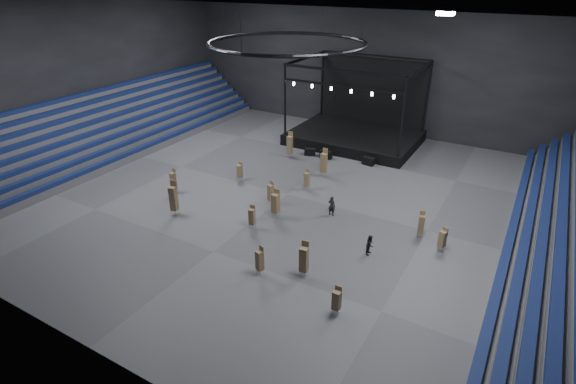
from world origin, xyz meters
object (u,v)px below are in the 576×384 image
Objects in this scene: chair_stack_1 at (252,216)px; chair_stack_10 at (443,239)px; flight_case_mid at (326,154)px; chair_stack_4 at (271,192)px; chair_stack_3 at (421,224)px; chair_stack_0 at (304,259)px; chair_stack_2 at (276,203)px; stage at (357,129)px; chair_stack_11 at (290,145)px; chair_stack_6 at (173,198)px; flight_case_left at (310,152)px; man_center at (332,206)px; chair_stack_9 at (307,179)px; chair_stack_5 at (337,300)px; chair_stack_7 at (324,162)px; flight_case_right at (368,161)px; crew_member at (370,245)px; chair_stack_8 at (173,181)px; chair_stack_12 at (260,260)px; chair_stack_13 at (240,171)px.

chair_stack_1 is 1.03× the size of chair_stack_10.
flight_case_mid is 11.79m from chair_stack_4.
chair_stack_3 is 12.54m from chair_stack_4.
chair_stack_0 reaches higher than chair_stack_2.
chair_stack_3 is at bearing 50.80° from chair_stack_0.
chair_stack_0 is (6.91, -26.01, -0.10)m from stage.
chair_stack_11 is (-11.09, 17.55, 0.11)m from chair_stack_0.
chair_stack_6 is at bearing -142.66° from chair_stack_10.
chair_stack_11 is (-3.43, -1.72, 1.04)m from flight_case_mid.
chair_stack_6 is (-3.51, -17.16, 1.14)m from flight_case_left.
chair_stack_2 reaches higher than man_center.
chair_stack_1 is at bearing -104.53° from chair_stack_2.
chair_stack_0 is 1.38× the size of chair_stack_10.
chair_stack_2 reaches higher than chair_stack_9.
chair_stack_10 is (1.83, -1.14, -0.09)m from chair_stack_3.
chair_stack_0 is 1.38× the size of chair_stack_5.
chair_stack_2 reaches higher than chair_stack_4.
chair_stack_5 is 19.45m from chair_stack_7.
chair_stack_3 reaches higher than flight_case_right.
crew_member is (10.04, -2.89, -0.36)m from chair_stack_4.
chair_stack_1 is 0.69× the size of chair_stack_11.
flight_case_mid is 0.73× the size of man_center.
chair_stack_0 is 0.92× the size of chair_stack_7.
chair_stack_2 is at bearing 35.02° from man_center.
stage is 6.59× the size of chair_stack_4.
stage is 30.03m from chair_stack_5.
flight_case_left is at bearing 108.60° from chair_stack_0.
chair_stack_8 is at bearing -141.21° from chair_stack_4.
chair_stack_1 is 0.92× the size of chair_stack_4.
chair_stack_5 is at bearing -21.02° from chair_stack_4.
chair_stack_11 reaches higher than chair_stack_8.
chair_stack_1 is 0.80× the size of chair_stack_8.
chair_stack_4 is at bearing 126.11° from chair_stack_0.
chair_stack_3 is 0.71× the size of chair_stack_6.
chair_stack_3 is (12.17, -17.38, -0.35)m from stage.
crew_member is at bearing 66.60° from chair_stack_12.
chair_stack_6 is 16.07m from crew_member.
chair_stack_7 is at bearing 103.55° from chair_stack_0.
chair_stack_3 is 2.16m from chair_stack_10.
chair_stack_5 is at bearing -177.70° from crew_member.
chair_stack_7 is 14.11m from chair_stack_8.
flight_case_left is 9.58m from chair_stack_13.
chair_stack_11 is at bearing 116.53° from chair_stack_2.
stage reaches higher than flight_case_left.
chair_stack_12 reaches higher than chair_stack_3.
chair_stack_6 is at bearing -90.05° from chair_stack_13.
flight_case_left is at bearing 38.67° from chair_stack_11.
stage is at bearing 97.07° from chair_stack_0.
flight_case_mid reaches higher than flight_case_right.
chair_stack_0 is 1.23× the size of chair_stack_12.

